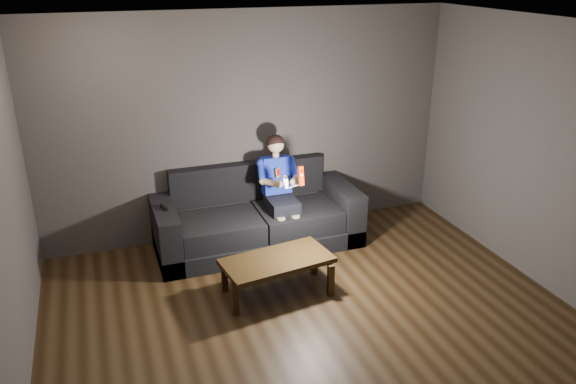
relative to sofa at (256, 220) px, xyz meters
name	(u,v)px	position (x,y,z in m)	size (l,w,h in m)	color
floor	(330,344)	(0.06, -2.09, -0.30)	(5.00, 5.00, 0.00)	black
back_wall	(250,126)	(0.06, 0.41, 1.05)	(5.00, 0.04, 2.70)	#403B38
ceiling	(341,33)	(0.06, -2.09, 2.40)	(5.00, 5.00, 0.02)	silver
sofa	(256,220)	(0.00, 0.00, 0.00)	(2.40, 1.03, 0.93)	black
child	(279,182)	(0.27, -0.06, 0.48)	(0.49, 0.61, 1.21)	black
wii_remote_red	(301,176)	(0.37, -0.53, 0.71)	(0.06, 0.08, 0.22)	red
nunchuk_white	(286,182)	(0.19, -0.53, 0.66)	(0.08, 0.11, 0.16)	white
wii_remote_black	(164,207)	(-1.08, -0.09, 0.37)	(0.07, 0.16, 0.03)	black
coffee_table	(277,263)	(-0.12, -1.14, 0.04)	(1.17, 0.70, 0.40)	black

